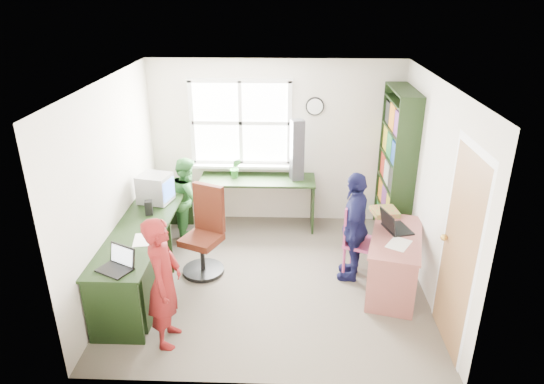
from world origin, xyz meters
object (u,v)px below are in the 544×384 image
(bookshelf, at_px, (396,170))
(crt_monitor, at_px, (155,188))
(person_red, at_px, (164,282))
(person_navy, at_px, (354,226))
(right_desk, at_px, (395,250))
(laptop_left, at_px, (118,264))
(laptop_right, at_px, (394,226))
(wooden_chair, at_px, (358,237))
(cd_tower, at_px, (297,150))
(swivel_chair, at_px, (205,236))
(l_desk, at_px, (156,256))
(person_green, at_px, (188,199))
(potted_plant, at_px, (235,168))

(bookshelf, height_order, crt_monitor, bookshelf)
(person_red, distance_m, person_navy, 2.33)
(right_desk, relative_size, laptop_left, 3.19)
(bookshelf, relative_size, laptop_right, 4.99)
(wooden_chair, distance_m, cd_tower, 1.61)
(right_desk, xyz_separation_m, swivel_chair, (-2.26, 0.31, -0.02))
(wooden_chair, xyz_separation_m, crt_monitor, (-2.53, 0.41, 0.43))
(swivel_chair, distance_m, cd_tower, 1.82)
(l_desk, relative_size, person_navy, 2.16)
(l_desk, relative_size, person_green, 2.48)
(crt_monitor, relative_size, cd_tower, 0.51)
(laptop_right, bearing_deg, swivel_chair, 69.90)
(swivel_chair, relative_size, crt_monitor, 2.50)
(bookshelf, bearing_deg, swivel_chair, -157.99)
(person_red, xyz_separation_m, person_green, (-0.20, 2.17, -0.09))
(person_green, bearing_deg, crt_monitor, 133.67)
(crt_monitor, distance_m, laptop_right, 2.97)
(potted_plant, bearing_deg, person_red, -99.25)
(wooden_chair, bearing_deg, l_desk, -146.36)
(laptop_right, bearing_deg, person_navy, 62.73)
(wooden_chair, relative_size, crt_monitor, 2.11)
(laptop_left, bearing_deg, right_desk, 44.55)
(crt_monitor, xyz_separation_m, potted_plant, (0.93, 0.88, -0.04))
(right_desk, bearing_deg, wooden_chair, 159.22)
(bookshelf, height_order, laptop_left, bookshelf)
(cd_tower, distance_m, person_red, 2.92)
(swivel_chair, xyz_separation_m, laptop_right, (2.25, -0.16, 0.27))
(l_desk, relative_size, laptop_left, 7.29)
(right_desk, distance_m, laptop_left, 3.05)
(laptop_left, xyz_separation_m, person_green, (0.28, 2.04, -0.21))
(person_green, height_order, person_navy, person_navy)
(cd_tower, bearing_deg, wooden_chair, -76.94)
(wooden_chair, height_order, person_navy, person_navy)
(l_desk, bearing_deg, wooden_chair, 10.71)
(swivel_chair, relative_size, person_red, 0.81)
(l_desk, height_order, wooden_chair, wooden_chair)
(person_green, relative_size, person_navy, 0.87)
(person_navy, bearing_deg, right_desk, 75.13)
(l_desk, height_order, laptop_right, laptop_right)
(potted_plant, bearing_deg, person_navy, -40.78)
(crt_monitor, bearing_deg, wooden_chair, 3.89)
(person_navy, bearing_deg, potted_plant, -118.88)
(laptop_left, bearing_deg, swivel_chair, 89.10)
(laptop_left, height_order, person_green, person_green)
(cd_tower, height_order, person_navy, cd_tower)
(person_green, distance_m, person_navy, 2.36)
(laptop_left, xyz_separation_m, cd_tower, (1.78, 2.44, 0.38))
(l_desk, distance_m, person_green, 1.33)
(wooden_chair, relative_size, laptop_right, 2.23)
(bookshelf, relative_size, person_navy, 1.54)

